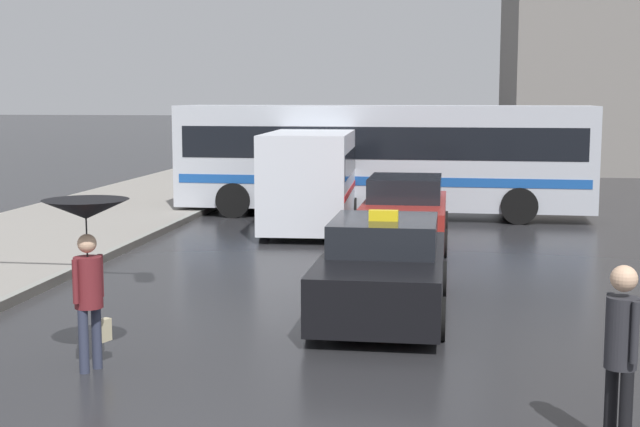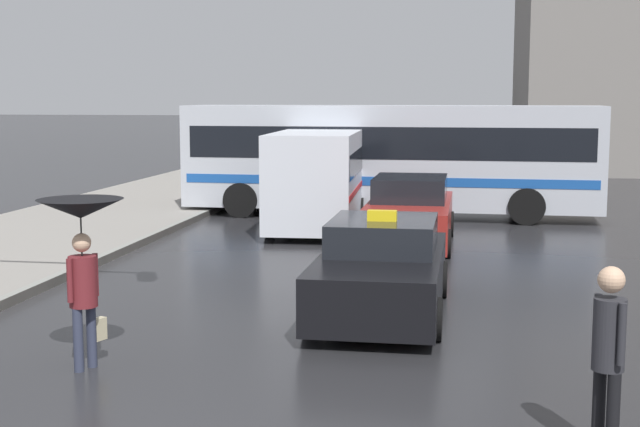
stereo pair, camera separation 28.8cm
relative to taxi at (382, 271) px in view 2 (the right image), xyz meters
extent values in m
cube|color=black|center=(0.00, -0.04, -0.11)|extent=(1.80, 4.35, 0.79)
cube|color=black|center=(0.00, 0.18, 0.53)|extent=(1.58, 1.96, 0.48)
cylinder|color=black|center=(0.86, -1.39, -0.37)|extent=(0.20, 0.60, 0.60)
cylinder|color=black|center=(-0.86, -1.39, -0.37)|extent=(0.20, 0.60, 0.60)
cylinder|color=black|center=(0.86, 1.31, -0.37)|extent=(0.20, 0.60, 0.60)
cylinder|color=black|center=(-0.85, 1.31, -0.37)|extent=(0.20, 0.60, 0.60)
cube|color=yellow|center=(0.00, -0.04, 0.85)|extent=(0.44, 0.16, 0.16)
cube|color=maroon|center=(-0.01, 6.43, -0.10)|extent=(1.80, 4.65, 0.82)
cube|color=black|center=(-0.01, 6.66, 0.58)|extent=(1.58, 2.09, 0.53)
cylinder|color=black|center=(0.84, 4.99, -0.37)|extent=(0.20, 0.60, 0.60)
cylinder|color=black|center=(-0.87, 4.99, -0.37)|extent=(0.20, 0.60, 0.60)
cylinder|color=black|center=(0.84, 7.87, -0.37)|extent=(0.20, 0.60, 0.60)
cylinder|color=black|center=(-0.87, 7.87, -0.37)|extent=(0.20, 0.60, 0.60)
cube|color=silver|center=(-2.45, 8.55, 0.63)|extent=(2.25, 5.17, 2.27)
cube|color=black|center=(-2.45, 8.55, 1.03)|extent=(2.25, 4.76, 0.58)
cube|color=red|center=(-2.45, 8.55, 0.35)|extent=(2.26, 4.96, 0.14)
cylinder|color=black|center=(-1.43, 7.07, -0.36)|extent=(0.23, 0.64, 0.63)
cylinder|color=black|center=(-3.33, 6.98, -0.36)|extent=(0.23, 0.64, 0.63)
cylinder|color=black|center=(-1.58, 10.11, -0.36)|extent=(0.23, 0.64, 0.63)
cylinder|color=black|center=(-3.48, 10.02, -0.36)|extent=(0.23, 0.64, 0.63)
cube|color=#B2B7C1|center=(-0.89, 11.45, 0.99)|extent=(11.41, 2.75, 2.79)
cube|color=black|center=(-0.89, 11.45, 1.41)|extent=(10.84, 2.76, 0.86)
cube|color=#194C9E|center=(-0.89, 11.45, 0.40)|extent=(11.07, 2.77, 0.24)
cylinder|color=black|center=(-4.89, 10.33, -0.19)|extent=(0.97, 0.30, 0.96)
cylinder|color=black|center=(-4.84, 12.73, -0.19)|extent=(0.97, 0.30, 0.96)
cylinder|color=black|center=(2.77, 10.16, -0.19)|extent=(0.97, 0.30, 0.96)
cylinder|color=black|center=(2.83, 12.56, -0.19)|extent=(0.97, 0.30, 0.96)
cylinder|color=#2D3347|center=(-3.32, -3.48, -0.28)|extent=(0.16, 0.16, 0.78)
cylinder|color=#2D3347|center=(-3.24, -3.27, -0.28)|extent=(0.16, 0.16, 0.78)
cylinder|color=maroon|center=(-3.28, -3.38, 0.42)|extent=(0.44, 0.44, 0.62)
sphere|color=#DBAD89|center=(-3.28, -3.38, 0.89)|extent=(0.23, 0.23, 0.23)
cylinder|color=maroon|center=(-3.36, -3.57, 0.46)|extent=(0.09, 0.09, 0.53)
cylinder|color=maroon|center=(-3.21, -3.18, 0.46)|extent=(0.09, 0.09, 0.53)
cone|color=black|center=(-3.28, -3.38, 1.30)|extent=(1.03, 1.03, 0.23)
cylinder|color=black|center=(-3.28, -3.38, 0.96)|extent=(0.02, 0.02, 0.67)
cube|color=#BFB28C|center=(-3.22, -3.09, -0.24)|extent=(0.16, 0.20, 0.28)
cylinder|color=black|center=(2.50, -5.03, -0.26)|extent=(0.16, 0.16, 0.84)
cylinder|color=black|center=(2.60, -5.23, -0.26)|extent=(0.16, 0.16, 0.84)
cylinder|color=#28282D|center=(2.55, -5.13, 0.49)|extent=(0.39, 0.39, 0.66)
sphere|color=#DBAD89|center=(2.55, -5.13, 0.99)|extent=(0.24, 0.24, 0.24)
cylinder|color=#28282D|center=(2.47, -4.96, 0.54)|extent=(0.09, 0.09, 0.56)
cylinder|color=#28282D|center=(2.63, -5.29, 0.54)|extent=(0.09, 0.09, 0.56)
camera|label=1|loc=(0.98, -13.31, 2.62)|focal=50.00mm
camera|label=2|loc=(1.27, -13.27, 2.62)|focal=50.00mm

